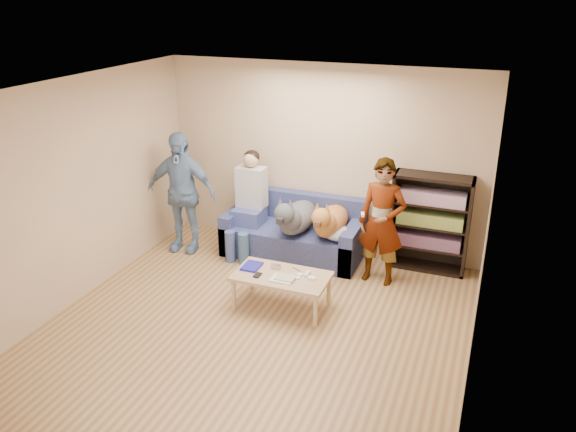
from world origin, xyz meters
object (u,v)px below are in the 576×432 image
at_px(camera_silver, 276,267).
at_px(person_standing_right, 382,222).
at_px(dog_gray, 295,217).
at_px(sofa, 294,235).
at_px(person_seated, 249,199).
at_px(bookshelf, 430,221).
at_px(dog_tan, 329,221).
at_px(person_standing_left, 181,192).
at_px(coffee_table, 282,278).
at_px(notebook_blue, 252,266).

bearing_deg(camera_silver, person_standing_right, 41.48).
bearing_deg(dog_gray, sofa, 113.29).
bearing_deg(person_standing_right, person_seated, 177.95).
bearing_deg(bookshelf, dog_tan, -163.43).
bearing_deg(person_standing_left, coffee_table, -33.40).
bearing_deg(dog_gray, bookshelf, 14.61).
distance_m(dog_tan, coffee_table, 1.29).
relative_size(person_standing_left, sofa, 0.90).
relative_size(person_standing_left, notebook_blue, 6.59).
bearing_deg(person_seated, coffee_table, -51.95).
bearing_deg(sofa, person_seated, -168.60).
bearing_deg(person_seated, sofa, 11.40).
bearing_deg(person_standing_right, dog_tan, 168.71).
distance_m(sofa, coffee_table, 1.44).
bearing_deg(person_seated, person_standing_left, -162.45).
bearing_deg(bookshelf, person_standing_right, -131.75).
bearing_deg(camera_silver, person_standing_left, 154.09).
bearing_deg(dog_tan, sofa, 165.68).
distance_m(person_standing_left, bookshelf, 3.39).
bearing_deg(sofa, person_standing_left, -164.94).
xyz_separation_m(dog_tan, coffee_table, (-0.19, -1.25, -0.26)).
relative_size(notebook_blue, person_seated, 0.18).
distance_m(person_standing_left, coffee_table, 2.18).
bearing_deg(notebook_blue, camera_silver, 14.04).
bearing_deg(person_standing_right, bookshelf, 52.82).
relative_size(dog_gray, bookshelf, 0.97).
height_order(sofa, dog_gray, dog_gray).
distance_m(dog_gray, dog_tan, 0.46).
bearing_deg(notebook_blue, dog_tan, 63.94).
bearing_deg(camera_silver, sofa, 100.70).
distance_m(dog_tan, bookshelf, 1.31).
bearing_deg(person_standing_left, person_seated, 11.56).
bearing_deg(person_standing_right, sofa, 169.36).
relative_size(person_seated, coffee_table, 1.34).
xyz_separation_m(person_standing_right, dog_tan, (-0.73, 0.21, -0.17)).
relative_size(person_standing_right, sofa, 0.85).
bearing_deg(dog_tan, notebook_blue, -116.06).
height_order(camera_silver, dog_tan, dog_tan).
distance_m(person_standing_left, dog_gray, 1.64).
distance_m(person_seated, dog_tan, 1.18).
distance_m(notebook_blue, dog_tan, 1.35).
xyz_separation_m(person_standing_right, notebook_blue, (-1.32, -0.99, -0.38)).
bearing_deg(coffee_table, person_standing_right, 48.48).
bearing_deg(dog_tan, person_standing_left, -172.54).
bearing_deg(sofa, dog_tan, -14.32).
distance_m(notebook_blue, sofa, 1.35).
xyz_separation_m(sofa, bookshelf, (1.80, 0.23, 0.40)).
height_order(dog_tan, coffee_table, dog_tan).
relative_size(person_standing_left, dog_gray, 1.36).
relative_size(person_standing_right, notebook_blue, 6.22).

